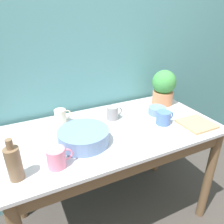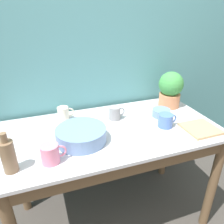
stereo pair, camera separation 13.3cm
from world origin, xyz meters
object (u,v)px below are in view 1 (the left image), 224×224
(mug_cream, at_px, (61,116))
(mug_blue, at_px, (164,118))
(bottle_tall, at_px, (14,163))
(bowl_small_blue, at_px, (157,111))
(mug_pink, at_px, (57,158))
(bowl_wash_large, at_px, (84,137))
(mug_grey, at_px, (113,113))
(potted_plant, at_px, (164,87))
(tray_board, at_px, (197,124))

(mug_cream, relative_size, mug_blue, 0.88)
(bottle_tall, relative_size, bowl_small_blue, 1.67)
(mug_pink, distance_m, mug_blue, 0.74)
(bowl_wash_large, xyz_separation_m, mug_pink, (-0.18, -0.14, 0.01))
(mug_grey, distance_m, mug_blue, 0.34)
(potted_plant, xyz_separation_m, bowl_wash_large, (-0.75, -0.25, -0.10))
(mug_grey, bearing_deg, bottle_tall, -153.02)
(mug_blue, bearing_deg, bowl_small_blue, 69.81)
(mug_cream, bearing_deg, bottle_tall, -125.70)
(bowl_small_blue, height_order, tray_board, bowl_small_blue)
(bowl_wash_large, distance_m, mug_blue, 0.55)
(mug_cream, bearing_deg, potted_plant, -2.86)
(mug_cream, distance_m, bowl_small_blue, 0.67)
(bowl_wash_large, bearing_deg, mug_cream, 100.56)
(bowl_small_blue, bearing_deg, mug_blue, -110.19)
(bowl_small_blue, bearing_deg, mug_pink, -161.73)
(bowl_wash_large, bearing_deg, bowl_small_blue, 11.44)
(potted_plant, bearing_deg, mug_pink, -157.12)
(potted_plant, xyz_separation_m, mug_pink, (-0.93, -0.39, -0.09))
(mug_grey, height_order, mug_cream, mug_cream)
(bottle_tall, bearing_deg, potted_plant, 19.47)
(mug_grey, bearing_deg, mug_cream, 162.23)
(mug_pink, bearing_deg, tray_board, 0.62)
(bowl_small_blue, distance_m, tray_board, 0.28)
(tray_board, bearing_deg, bottle_tall, -179.40)
(mug_blue, xyz_separation_m, bowl_small_blue, (0.05, 0.14, -0.02))
(mug_cream, height_order, tray_board, mug_cream)
(mug_cream, xyz_separation_m, mug_blue, (0.60, -0.31, -0.00))
(mug_pink, bearing_deg, potted_plant, 22.88)
(bowl_wash_large, xyz_separation_m, bottle_tall, (-0.37, -0.14, 0.04))
(bottle_tall, bearing_deg, mug_blue, 7.62)
(tray_board, bearing_deg, mug_cream, 151.86)
(tray_board, bearing_deg, bowl_wash_large, 170.21)
(mug_cream, relative_size, bowl_small_blue, 0.90)
(potted_plant, distance_m, bowl_wash_large, 0.79)
(bottle_tall, bearing_deg, bowl_small_blue, 15.04)
(potted_plant, relative_size, tray_board, 1.34)
(mug_grey, bearing_deg, tray_board, -34.60)
(potted_plant, bearing_deg, bowl_small_blue, -137.93)
(bottle_tall, relative_size, tray_board, 1.02)
(potted_plant, xyz_separation_m, tray_board, (-0.01, -0.38, -0.13))
(mug_pink, distance_m, tray_board, 0.92)
(mug_pink, bearing_deg, mug_cream, 73.58)
(bowl_wash_large, height_order, bottle_tall, bottle_tall)
(mug_grey, xyz_separation_m, bowl_small_blue, (0.32, -0.07, -0.02))
(bottle_tall, relative_size, mug_pink, 1.63)
(mug_cream, height_order, bowl_small_blue, mug_cream)
(bowl_wash_large, relative_size, mug_pink, 2.27)
(potted_plant, height_order, mug_grey, potted_plant)
(mug_grey, distance_m, tray_board, 0.56)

